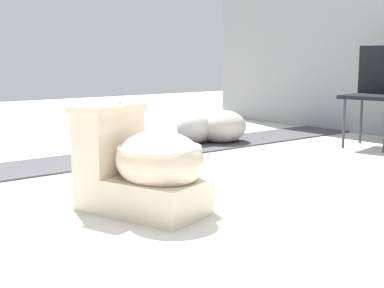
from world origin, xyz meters
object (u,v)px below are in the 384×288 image
object	(u,v)px
toilet	(143,167)
boulder_far	(222,127)
folding_chair_left	(379,85)
boulder_near	(194,127)

from	to	relation	value
toilet	boulder_far	size ratio (longest dim) A/B	1.60
toilet	boulder_far	world-z (taller)	toilet
folding_chair_left	boulder_far	bearing A→B (deg)	-57.43
boulder_far	boulder_near	bearing A→B (deg)	-115.43
toilet	boulder_near	size ratio (longest dim) A/B	1.80
toilet	folding_chair_left	world-z (taller)	folding_chair_left
toilet	folding_chair_left	xyz separation A→B (m)	(-0.40, 2.60, 0.29)
toilet	folding_chair_left	bearing A→B (deg)	81.16
toilet	boulder_near	xyz separation A→B (m)	(-1.45, 1.49, -0.08)
toilet	folding_chair_left	distance (m)	2.64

